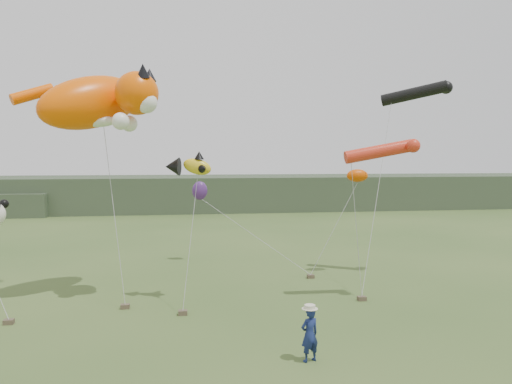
# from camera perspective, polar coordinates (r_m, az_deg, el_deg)

# --- Properties ---
(ground) EXTENTS (120.00, 120.00, 0.00)m
(ground) POSITION_cam_1_polar(r_m,az_deg,el_deg) (17.64, 3.48, -16.94)
(ground) COLOR #385123
(ground) RESTS_ON ground
(headland) EXTENTS (90.00, 13.00, 4.00)m
(headland) POSITION_cam_1_polar(r_m,az_deg,el_deg) (60.96, -8.19, -0.18)
(headland) COLOR #2D3D28
(headland) RESTS_ON ground
(festival_attendant) EXTENTS (0.72, 0.59, 1.69)m
(festival_attendant) POSITION_cam_1_polar(r_m,az_deg,el_deg) (16.05, 6.15, -15.90)
(festival_attendant) COLOR navy
(festival_attendant) RESTS_ON ground
(sandbag_anchors) EXTENTS (14.69, 5.59, 0.18)m
(sandbag_anchors) POSITION_cam_1_polar(r_m,az_deg,el_deg) (22.11, -5.44, -12.33)
(sandbag_anchors) COLOR brown
(sandbag_anchors) RESTS_ON ground
(cat_kite) EXTENTS (6.64, 5.11, 3.40)m
(cat_kite) POSITION_cam_1_polar(r_m,az_deg,el_deg) (23.22, -17.30, 9.87)
(cat_kite) COLOR #F75800
(cat_kite) RESTS_ON ground
(fish_kite) EXTENTS (2.18, 1.41, 1.13)m
(fish_kite) POSITION_cam_1_polar(r_m,az_deg,el_deg) (21.65, -7.76, 2.95)
(fish_kite) COLOR gold
(fish_kite) RESTS_ON ground
(tube_kites) EXTENTS (6.97, 6.14, 4.24)m
(tube_kites) POSITION_cam_1_polar(r_m,az_deg,el_deg) (25.50, 16.86, 8.52)
(tube_kites) COLOR black
(tube_kites) RESTS_ON ground
(misc_kites) EXTENTS (9.28, 5.12, 1.93)m
(misc_kites) POSITION_cam_1_polar(r_m,az_deg,el_deg) (28.44, 1.41, 0.91)
(misc_kites) COLOR #D24801
(misc_kites) RESTS_ON ground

